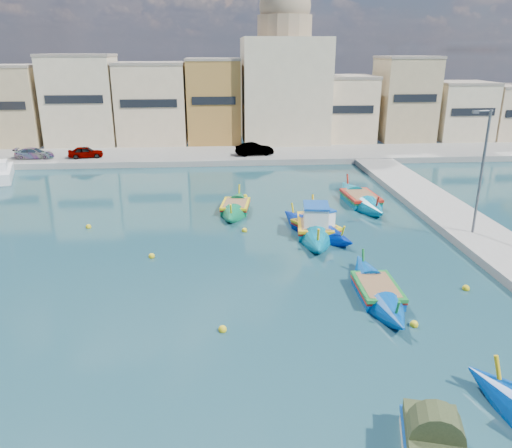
# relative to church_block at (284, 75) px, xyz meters

# --- Properties ---
(ground) EXTENTS (160.00, 160.00, 0.00)m
(ground) POSITION_rel_church_block_xyz_m (-10.00, -40.00, -8.41)
(ground) COLOR #173F46
(ground) RESTS_ON ground
(north_quay) EXTENTS (80.00, 8.00, 0.60)m
(north_quay) POSITION_rel_church_block_xyz_m (-10.00, -8.00, -8.11)
(north_quay) COLOR gray
(north_quay) RESTS_ON ground
(north_townhouses) EXTENTS (83.20, 7.87, 10.19)m
(north_townhouses) POSITION_rel_church_block_xyz_m (-3.32, -0.64, -3.41)
(north_townhouses) COLOR beige
(north_townhouses) RESTS_ON ground
(church_block) EXTENTS (10.00, 10.00, 19.10)m
(church_block) POSITION_rel_church_block_xyz_m (0.00, 0.00, 0.00)
(church_block) COLOR beige
(church_block) RESTS_ON ground
(quay_street_lamp) EXTENTS (1.18, 0.16, 8.00)m
(quay_street_lamp) POSITION_rel_church_block_xyz_m (7.44, -34.00, -4.07)
(quay_street_lamp) COLOR #595B60
(quay_street_lamp) RESTS_ON ground
(parked_cars) EXTENTS (26.73, 2.02, 1.30)m
(parked_cars) POSITION_rel_church_block_xyz_m (-17.08, -9.50, -7.21)
(parked_cars) COLOR #4C1919
(parked_cars) RESTS_ON north_quay
(luzzu_turquoise_cabin) EXTENTS (3.45, 9.96, 3.13)m
(luzzu_turquoise_cabin) POSITION_rel_church_block_xyz_m (-2.02, -31.93, -8.03)
(luzzu_turquoise_cabin) COLOR #007697
(luzzu_turquoise_cabin) RESTS_ON ground
(luzzu_blue_cabin) EXTENTS (4.89, 7.54, 2.65)m
(luzzu_blue_cabin) POSITION_rel_church_block_xyz_m (-1.96, -32.05, -8.08)
(luzzu_blue_cabin) COLOR #00239D
(luzzu_blue_cabin) RESTS_ON ground
(luzzu_cyan_mid) EXTENTS (2.81, 9.27, 2.70)m
(luzzu_cyan_mid) POSITION_rel_church_block_xyz_m (2.72, -25.85, -8.12)
(luzzu_cyan_mid) COLOR #007499
(luzzu_cyan_mid) RESTS_ON ground
(luzzu_green) EXTENTS (2.96, 7.46, 2.29)m
(luzzu_green) POSITION_rel_church_block_xyz_m (-6.97, -27.01, -8.16)
(luzzu_green) COLOR #0A6D41
(luzzu_green) RESTS_ON ground
(luzzu_blue_south) EXTENTS (1.99, 7.96, 2.29)m
(luzzu_blue_south) POSITION_rel_church_block_xyz_m (-0.71, -40.99, -8.17)
(luzzu_blue_south) COLOR #0045A3
(luzzu_blue_south) RESTS_ON ground
(tender_far) EXTENTS (2.46, 3.43, 1.52)m
(tender_far) POSITION_rel_church_block_xyz_m (-2.23, -51.00, -7.94)
(tender_far) COLOR beige
(tender_far) RESTS_ON ground
(yacht_north) EXTENTS (4.68, 8.56, 11.00)m
(yacht_north) POSITION_rel_church_block_xyz_m (-28.76, -14.09, -7.97)
(yacht_north) COLOR white
(yacht_north) RESTS_ON ground
(mooring_buoys) EXTENTS (21.12, 20.69, 0.36)m
(mooring_buoys) POSITION_rel_church_block_xyz_m (-6.54, -35.45, -8.33)
(mooring_buoys) COLOR yellow
(mooring_buoys) RESTS_ON ground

